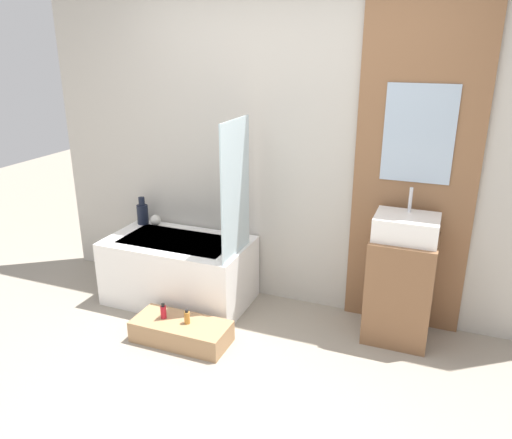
{
  "coord_description": "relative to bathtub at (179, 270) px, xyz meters",
  "views": [
    {
      "loc": [
        1.16,
        -2.02,
        2.04
      ],
      "look_at": [
        0.07,
        0.72,
        0.99
      ],
      "focal_mm": 35.0,
      "sensor_mm": 36.0,
      "label": 1
    }
  ],
  "objects": [
    {
      "name": "wooden_step_bench",
      "position": [
        0.32,
        -0.54,
        -0.19
      ],
      "size": [
        0.7,
        0.31,
        0.16
      ],
      "primitive_type": "cube",
      "color": "#A87F56",
      "rests_on": "ground_plane"
    },
    {
      "name": "wall_wood_accent",
      "position": [
        1.74,
        0.33,
        1.04
      ],
      "size": [
        0.84,
        0.04,
        2.6
      ],
      "color": "brown",
      "rests_on": "ground_plane"
    },
    {
      "name": "wall_tiled_back",
      "position": [
        0.8,
        0.38,
        1.03
      ],
      "size": [
        4.2,
        0.06,
        2.6
      ],
      "primitive_type": "cube",
      "color": "#B7B2A8",
      "rests_on": "ground_plane"
    },
    {
      "name": "vanity_cabinet",
      "position": [
        1.74,
        0.1,
        0.11
      ],
      "size": [
        0.45,
        0.41,
        0.77
      ],
      "primitive_type": "cube",
      "color": "brown",
      "rests_on": "ground_plane"
    },
    {
      "name": "bottle_soap_primary",
      "position": [
        0.18,
        -0.54,
        -0.06
      ],
      "size": [
        0.04,
        0.04,
        0.12
      ],
      "color": "#B21928",
      "rests_on": "wooden_step_bench"
    },
    {
      "name": "vase_tall_dark",
      "position": [
        -0.48,
        0.23,
        0.36
      ],
      "size": [
        0.1,
        0.1,
        0.24
      ],
      "color": "black",
      "rests_on": "bathtub"
    },
    {
      "name": "sink",
      "position": [
        1.74,
        0.1,
        0.58
      ],
      "size": [
        0.42,
        0.33,
        0.34
      ],
      "color": "white",
      "rests_on": "vanity_cabinet"
    },
    {
      "name": "vase_round_light",
      "position": [
        -0.35,
        0.23,
        0.31
      ],
      "size": [
        0.09,
        0.09,
        0.09
      ],
      "primitive_type": "sphere",
      "color": "silver",
      "rests_on": "bathtub"
    },
    {
      "name": "glass_shower_screen",
      "position": [
        0.55,
        -0.07,
        0.77
      ],
      "size": [
        0.01,
        0.48,
        1.0
      ],
      "primitive_type": "cube",
      "color": "silver",
      "rests_on": "bathtub"
    },
    {
      "name": "bottle_soap_secondary",
      "position": [
        0.37,
        -0.54,
        -0.06
      ],
      "size": [
        0.04,
        0.04,
        0.11
      ],
      "color": "#B2752D",
      "rests_on": "wooden_step_bench"
    },
    {
      "name": "bathtub",
      "position": [
        0.0,
        0.0,
        0.0
      ],
      "size": [
        1.15,
        0.66,
        0.54
      ],
      "color": "white",
      "rests_on": "ground_plane"
    },
    {
      "name": "ground_plane",
      "position": [
        0.8,
        -1.2,
        -0.27
      ],
      "size": [
        12.0,
        12.0,
        0.0
      ],
      "primitive_type": "plane",
      "color": "gray"
    }
  ]
}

